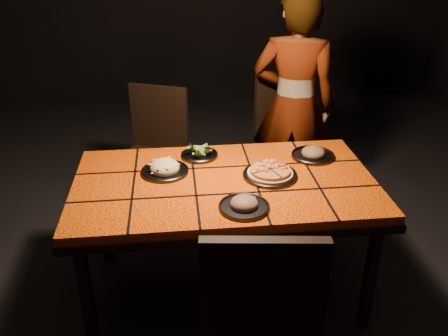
{
  "coord_description": "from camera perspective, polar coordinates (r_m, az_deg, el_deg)",
  "views": [
    {
      "loc": [
        -0.25,
        -2.21,
        1.96
      ],
      "look_at": [
        -0.0,
        0.0,
        0.82
      ],
      "focal_mm": 38.0,
      "sensor_mm": 36.0,
      "label": 1
    }
  ],
  "objects": [
    {
      "name": "room_shell",
      "position": [
        2.27,
        0.08,
        15.47
      ],
      "size": [
        6.04,
        7.04,
        3.08
      ],
      "color": "black",
      "rests_on": "ground"
    },
    {
      "name": "chair_far_left",
      "position": [
        3.46,
        -8.31,
        2.78
      ],
      "size": [
        0.57,
        0.57,
        0.96
      ],
      "rotation": [
        0.0,
        0.0,
        -0.4
      ],
      "color": "black",
      "rests_on": "ground"
    },
    {
      "name": "chair_near",
      "position": [
        1.99,
        4.25,
        -16.77
      ],
      "size": [
        0.51,
        0.51,
        1.01
      ],
      "rotation": [
        0.0,
        0.0,
        3.02
      ],
      "color": "black",
      "rests_on": "ground"
    },
    {
      "name": "dining_table",
      "position": [
        2.57,
        0.07,
        -2.98
      ],
      "size": [
        1.62,
        0.92,
        0.75
      ],
      "color": "#EF5607",
      "rests_on": "ground"
    },
    {
      "name": "plate_salad",
      "position": [
        2.78,
        -2.99,
        1.88
      ],
      "size": [
        0.22,
        0.22,
        0.07
      ],
      "color": "#37383C",
      "rests_on": "dining_table"
    },
    {
      "name": "plate_pizza",
      "position": [
        2.57,
        5.56,
        -0.66
      ],
      "size": [
        0.32,
        0.32,
        0.04
      ],
      "color": "#37383C",
      "rests_on": "dining_table"
    },
    {
      "name": "chair_far_right",
      "position": [
        3.62,
        7.7,
        4.41
      ],
      "size": [
        0.55,
        0.55,
        1.0
      ],
      "rotation": [
        0.0,
        0.0,
        0.23
      ],
      "color": "black",
      "rests_on": "ground"
    },
    {
      "name": "plate_mushroom_a",
      "position": [
        2.27,
        2.43,
        -4.39
      ],
      "size": [
        0.25,
        0.25,
        0.08
      ],
      "color": "#37383C",
      "rests_on": "dining_table"
    },
    {
      "name": "plate_pasta",
      "position": [
        2.61,
        -7.13,
        -0.1
      ],
      "size": [
        0.26,
        0.26,
        0.09
      ],
      "color": "#37383C",
      "rests_on": "dining_table"
    },
    {
      "name": "plate_mushroom_b",
      "position": [
        2.82,
        10.67,
        1.74
      ],
      "size": [
        0.25,
        0.25,
        0.08
      ],
      "color": "#37383C",
      "rests_on": "dining_table"
    },
    {
      "name": "diner",
      "position": [
        3.44,
        8.37,
        7.4
      ],
      "size": [
        0.68,
        0.55,
        1.63
      ],
      "primitive_type": "imported",
      "rotation": [
        0.0,
        0.0,
        2.83
      ],
      "color": "brown",
      "rests_on": "ground"
    }
  ]
}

